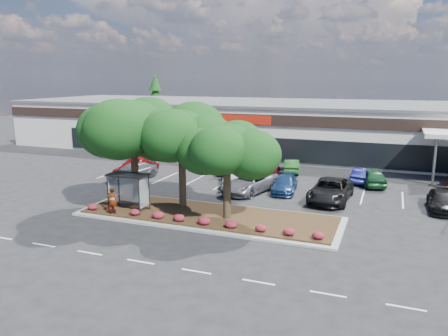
% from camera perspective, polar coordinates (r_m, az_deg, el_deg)
% --- Properties ---
extents(ground, '(160.00, 160.00, 0.00)m').
position_cam_1_polar(ground, '(25.85, -1.50, -9.56)').
color(ground, black).
rests_on(ground, ground).
extents(retail_store, '(80.40, 25.20, 6.25)m').
position_cam_1_polar(retail_store, '(57.21, 11.76, 5.27)').
color(retail_store, beige).
rests_on(retail_store, ground).
extents(landscape_island, '(18.00, 6.00, 0.26)m').
position_cam_1_polar(landscape_island, '(30.01, -2.10, -6.24)').
color(landscape_island, gray).
rests_on(landscape_island, ground).
extents(lane_markings, '(33.12, 20.06, 0.01)m').
position_cam_1_polar(lane_markings, '(35.25, 4.82, -3.73)').
color(lane_markings, silver).
rests_on(lane_markings, ground).
extents(shrub_row, '(17.00, 0.80, 0.50)m').
position_cam_1_polar(shrub_row, '(28.07, -3.80, -6.72)').
color(shrub_row, maroon).
rests_on(shrub_row, landscape_island).
extents(bus_shelter, '(2.75, 1.55, 2.59)m').
position_cam_1_polar(bus_shelter, '(31.07, -12.27, -1.70)').
color(bus_shelter, black).
rests_on(bus_shelter, landscape_island).
extents(island_tree_west, '(7.20, 7.20, 7.89)m').
position_cam_1_polar(island_tree_west, '(32.24, -11.66, 2.26)').
color(island_tree_west, black).
rests_on(island_tree_west, landscape_island).
extents(island_tree_mid, '(6.60, 6.60, 7.32)m').
position_cam_1_polar(island_tree_mid, '(31.17, -5.51, 1.59)').
color(island_tree_mid, black).
rests_on(island_tree_mid, landscape_island).
extents(island_tree_east, '(5.80, 5.80, 6.50)m').
position_cam_1_polar(island_tree_east, '(28.32, 0.40, -0.23)').
color(island_tree_east, black).
rests_on(island_tree_east, landscape_island).
extents(conifer_north_west, '(4.40, 4.40, 10.00)m').
position_cam_1_polar(conifer_north_west, '(78.84, -8.91, 8.44)').
color(conifer_north_west, black).
rests_on(conifer_north_west, ground).
extents(person_waiting, '(0.78, 0.64, 1.82)m').
position_cam_1_polar(person_waiting, '(30.69, -14.39, -4.16)').
color(person_waiting, '#594C47').
rests_on(person_waiting, landscape_island).
extents(car_0, '(2.52, 5.93, 1.71)m').
position_cam_1_polar(car_0, '(43.24, -11.38, 0.14)').
color(car_0, maroon).
rests_on(car_0, ground).
extents(car_1, '(3.42, 5.53, 1.50)m').
position_cam_1_polar(car_1, '(41.76, -11.76, -0.43)').
color(car_1, '#55565D').
rests_on(car_1, ground).
extents(car_2, '(2.75, 5.47, 1.72)m').
position_cam_1_polar(car_2, '(38.73, 1.77, -0.97)').
color(car_2, '#A4A7B1').
rests_on(car_2, ground).
extents(car_3, '(4.08, 6.28, 1.61)m').
position_cam_1_polar(car_3, '(36.23, 3.27, -1.97)').
color(car_3, '#5C5A63').
rests_on(car_3, ground).
extents(car_4, '(2.37, 4.79, 1.34)m').
position_cam_1_polar(car_4, '(36.74, 7.94, -2.09)').
color(car_4, navy).
rests_on(car_4, ground).
extents(car_5, '(3.12, 6.27, 1.71)m').
position_cam_1_polar(car_5, '(34.67, 13.76, -2.85)').
color(car_5, black).
rests_on(car_5, ground).
extents(car_6, '(1.97, 4.72, 1.36)m').
position_cam_1_polar(car_6, '(35.08, 26.66, -3.90)').
color(car_6, black).
rests_on(car_6, ground).
extents(car_10, '(3.14, 5.09, 1.38)m').
position_cam_1_polar(car_10, '(43.23, 1.47, 0.15)').
color(car_10, '#100D55').
rests_on(car_10, ground).
extents(car_11, '(3.83, 5.30, 1.42)m').
position_cam_1_polar(car_11, '(43.01, 4.74, 0.08)').
color(car_11, maroon).
rests_on(car_11, ground).
extents(car_12, '(2.33, 4.40, 1.38)m').
position_cam_1_polar(car_12, '(44.21, 8.81, 0.27)').
color(car_12, '#1E511B').
rests_on(car_12, ground).
extents(car_13, '(2.01, 4.30, 1.36)m').
position_cam_1_polar(car_13, '(41.53, 17.67, -0.91)').
color(car_13, navy).
rests_on(car_13, ground).
extents(car_14, '(2.86, 4.86, 1.55)m').
position_cam_1_polar(car_14, '(40.66, 18.83, -1.11)').
color(car_14, '#184B24').
rests_on(car_14, ground).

